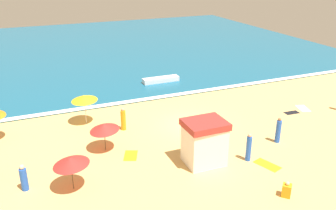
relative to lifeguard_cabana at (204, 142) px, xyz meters
The scene contains 18 objects.
ground_plane 5.64m from the lifeguard_cabana, 73.02° to the left, with size 60.00×60.00×0.00m, color #E5B26B.
ocean_water 33.28m from the lifeguard_cabana, 87.26° to the left, with size 60.00×44.00×0.10m, color #196084.
wave_breaker_foam 11.70m from the lifeguard_cabana, 82.13° to the left, with size 57.00×0.70×0.01m, color white.
lifeguard_cabana is the anchor object (origin of this frame).
beach_umbrella_0 6.55m from the lifeguard_cabana, 142.83° to the left, with size 2.34×2.31×2.01m.
beach_umbrella_1 7.91m from the lifeguard_cabana, behind, with size 2.21×2.19×2.04m.
beach_umbrella_4 10.31m from the lifeguard_cabana, 122.74° to the left, with size 2.77×2.77×2.36m.
parked_bicycle 5.22m from the lifeguard_cabana, 60.04° to the left, with size 1.00×1.59×0.76m.
beachgoer_0 6.00m from the lifeguard_cabana, ahead, with size 0.35×0.35×1.82m.
beachgoer_1 2.86m from the lifeguard_cabana, 17.42° to the right, with size 0.44×0.44×1.86m.
beachgoer_3 10.45m from the lifeguard_cabana, behind, with size 0.40×0.40×1.57m.
beachgoer_4 5.45m from the lifeguard_cabana, 63.11° to the right, with size 0.65×0.65×0.91m.
beachgoer_5 7.25m from the lifeguard_cabana, 116.66° to the left, with size 0.51×0.51×1.72m.
beach_towel_0 11.27m from the lifeguard_cabana, 21.71° to the left, with size 1.26×0.69×0.01m.
beach_towel_1 12.81m from the lifeguard_cabana, 20.76° to the left, with size 1.22×1.65×0.01m.
beach_towel_2 4.90m from the lifeguard_cabana, 146.89° to the left, with size 1.28×1.56×0.01m.
beach_towel_3 4.15m from the lifeguard_cabana, 27.41° to the right, with size 1.27×1.78×0.01m.
small_boat_0 15.94m from the lifeguard_cabana, 77.80° to the left, with size 3.75×0.94×0.47m.
Camera 1 is at (-11.25, -22.43, 11.76)m, focal length 38.89 mm.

